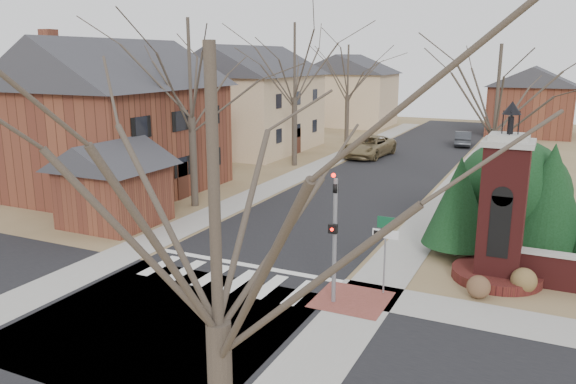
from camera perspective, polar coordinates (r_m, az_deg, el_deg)
The scene contains 28 objects.
ground at distance 20.37m, azimuth -7.52°, elevation -9.48°, with size 120.00×120.00×0.00m, color brown.
main_street at distance 39.84m, azimuth 9.83°, elevation 1.90°, with size 8.00×70.00×0.01m, color black.
cross_street at distance 18.17m, azimuth -12.77°, elevation -12.69°, with size 120.00×8.00×0.01m, color black.
crosswalk_zone at distance 20.99m, azimuth -6.33°, elevation -8.71°, with size 8.00×2.20×0.02m, color silver.
stop_bar at distance 22.19m, azimuth -4.29°, elevation -7.41°, with size 8.00×0.35×0.02m, color silver.
sidewalk_right_main at distance 38.82m, azimuth 17.23°, elevation 1.18°, with size 2.00×60.00×0.02m, color gray.
sidewalk_left at distance 41.50m, azimuth 2.91°, elevation 2.56°, with size 2.00×60.00×0.02m, color gray.
curb_apron at distance 19.26m, azimuth 6.48°, elevation -10.82°, with size 2.40×2.40×0.02m, color brown.
traffic_signal_pole at distance 18.12m, azimuth 4.76°, elevation -3.65°, with size 0.28×0.41×4.50m.
sign_post at distance 19.23m, azimuth 9.84°, elevation -4.79°, with size 0.90×0.07×2.75m.
brick_gate_monument at distance 21.48m, azimuth 20.87°, elevation -2.93°, with size 3.20×3.20×6.47m.
house_brick_left at distance 34.84m, azimuth -17.00°, elevation 7.60°, with size 9.80×11.80×9.42m.
house_stucco_left at distance 48.98m, azimuth -3.87°, elevation 9.65°, with size 9.80×12.80×9.28m.
garage_left at distance 28.17m, azimuth -17.35°, elevation 1.28°, with size 4.80×4.80×4.29m.
house_distant_left at distance 67.56m, azimuth 6.13°, elevation 10.39°, with size 10.80×8.80×8.53m.
house_distant_right at distance 63.83m, azimuth 23.50°, elevation 8.63°, with size 8.80×8.80×7.30m.
evergreen_near at distance 23.56m, azimuth 16.97°, elevation -0.88°, with size 2.80×2.80×4.10m.
evergreen_mid at distance 24.44m, azimuth 25.10°, elevation -0.35°, with size 3.40×3.40×4.70m.
evergreen_mass at distance 25.79m, azimuth 21.79°, elevation 0.19°, with size 4.80×4.80×4.80m, color black.
bare_tree_0 at distance 30.14m, azimuth -9.99°, elevation 12.92°, with size 8.05×8.05×11.15m.
bare_tree_1 at distance 41.45m, azimuth 0.68°, elevation 13.72°, with size 8.40×8.40×11.64m.
bare_tree_2 at distance 53.71m, azimuth 6.13°, elevation 12.54°, with size 7.35×7.35×10.19m.
bare_tree_3 at distance 31.80m, azimuth 20.60°, elevation 10.49°, with size 7.00×7.00×9.70m.
bare_tree_4 at distance 8.10m, azimuth -7.59°, elevation 2.14°, with size 6.65×6.65×9.21m.
pickup_truck at distance 46.14m, azimuth 8.21°, elevation 4.61°, with size 2.81×6.09×1.69m, color olive.
distant_car at distance 53.80m, azimuth 17.36°, elevation 5.20°, with size 1.41×4.04×1.33m, color #313338.
dry_shrub_left at distance 20.20m, azimuth 18.79°, elevation -9.12°, with size 0.79×0.79×0.79m, color brown.
dry_shrub_right at distance 21.18m, azimuth 22.84°, elevation -8.28°, with size 0.88×0.88×0.88m, color brown.
Camera 1 is at (10.34, -15.65, 7.95)m, focal length 35.00 mm.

